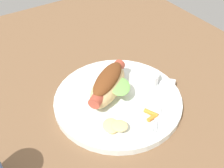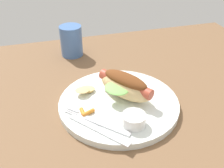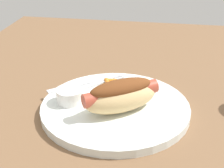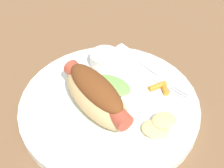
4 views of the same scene
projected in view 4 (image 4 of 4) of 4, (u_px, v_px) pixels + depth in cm
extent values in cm
cube|color=brown|center=(127.00, 108.00, 54.43)|extent=(120.00, 90.00, 1.80)
cylinder|color=white|center=(109.00, 106.00, 52.49)|extent=(28.97, 28.97, 1.60)
ellipsoid|color=#DBB77A|center=(96.00, 97.00, 48.99)|extent=(12.80, 15.04, 5.44)
cylinder|color=#B24733|center=(96.00, 93.00, 48.33)|extent=(10.47, 13.63, 2.64)
ellipsoid|color=brown|center=(96.00, 87.00, 47.49)|extent=(10.40, 12.46, 2.82)
ellipsoid|color=#7FC65B|center=(113.00, 85.00, 49.37)|extent=(7.39, 7.36, 1.51)
cylinder|color=white|center=(105.00, 60.00, 57.38)|extent=(5.12, 5.12, 2.70)
cube|color=silver|center=(141.00, 70.00, 57.18)|extent=(10.05, 10.10, 0.40)
cube|color=silver|center=(177.00, 94.00, 52.97)|extent=(2.47, 2.48, 0.40)
cube|color=silver|center=(179.00, 93.00, 53.20)|extent=(2.47, 2.48, 0.40)
cube|color=silver|center=(181.00, 91.00, 53.44)|extent=(2.47, 2.48, 0.40)
cube|color=silver|center=(147.00, 65.00, 58.12)|extent=(10.76, 12.80, 0.36)
ellipsoid|color=#E2C17D|center=(156.00, 131.00, 47.59)|extent=(4.37, 3.95, 0.50)
ellipsoid|color=#E2C17D|center=(155.00, 129.00, 47.21)|extent=(4.76, 4.32, 0.72)
ellipsoid|color=#E2C17D|center=(164.00, 120.00, 47.66)|extent=(3.97, 3.55, 0.86)
cylinder|color=orange|center=(157.00, 86.00, 53.90)|extent=(3.24, 2.14, 0.93)
cylinder|color=orange|center=(165.00, 88.00, 53.54)|extent=(1.13, 2.61, 0.89)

